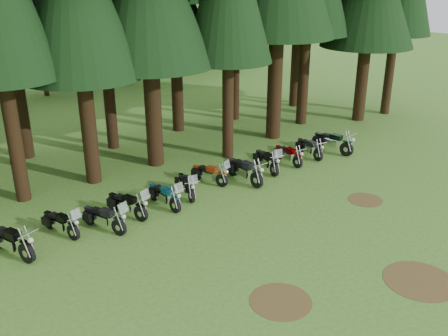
# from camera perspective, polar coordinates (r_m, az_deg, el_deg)

# --- Properties ---
(ground) EXTENTS (120.00, 120.00, 0.00)m
(ground) POSITION_cam_1_polar(r_m,az_deg,el_deg) (17.86, 8.66, -8.15)
(ground) COLOR #3E6C28
(ground) RESTS_ON ground
(decid_4) EXTENTS (5.93, 5.76, 7.41)m
(decid_4) POSITION_cam_1_polar(r_m,az_deg,el_deg) (39.02, -19.93, 14.08)
(decid_4) COLOR black
(decid_4) RESTS_ON ground
(decid_5) EXTENTS (8.45, 8.21, 10.56)m
(decid_5) POSITION_cam_1_polar(r_m,az_deg,el_deg) (41.10, -10.82, 17.91)
(decid_5) COLOR black
(decid_5) RESTS_ON ground
(decid_6) EXTENTS (7.06, 6.86, 8.82)m
(decid_6) POSITION_cam_1_polar(r_m,az_deg,el_deg) (45.79, -4.08, 17.31)
(decid_6) COLOR black
(decid_6) RESTS_ON ground
(dirt_patch_0) EXTENTS (1.80, 1.80, 0.01)m
(dirt_patch_0) POSITION_cam_1_polar(r_m,az_deg,el_deg) (14.86, 6.50, -14.89)
(dirt_patch_0) COLOR #4C3D1E
(dirt_patch_0) RESTS_ON ground
(dirt_patch_1) EXTENTS (1.40, 1.40, 0.01)m
(dirt_patch_1) POSITION_cam_1_polar(r_m,az_deg,el_deg) (21.34, 15.83, -3.52)
(dirt_patch_1) COLOR #4C3D1E
(dirt_patch_1) RESTS_ON ground
(dirt_patch_2) EXTENTS (2.20, 2.20, 0.01)m
(dirt_patch_2) POSITION_cam_1_polar(r_m,az_deg,el_deg) (16.70, 21.48, -11.90)
(dirt_patch_2) COLOR #4C3D1E
(dirt_patch_2) RESTS_ON ground
(motorcycle_0) EXTENTS (0.86, 2.29, 0.96)m
(motorcycle_0) POSITION_cam_1_polar(r_m,az_deg,el_deg) (18.02, -23.26, -7.77)
(motorcycle_0) COLOR black
(motorcycle_0) RESTS_ON ground
(motorcycle_1) EXTENTS (0.73, 1.99, 1.26)m
(motorcycle_1) POSITION_cam_1_polar(r_m,az_deg,el_deg) (18.76, -18.15, -6.06)
(motorcycle_1) COLOR black
(motorcycle_1) RESTS_ON ground
(motorcycle_2) EXTENTS (0.91, 2.11, 1.35)m
(motorcycle_2) POSITION_cam_1_polar(r_m,az_deg,el_deg) (18.61, -13.55, -5.66)
(motorcycle_2) COLOR black
(motorcycle_2) RESTS_ON ground
(motorcycle_3) EXTENTS (0.80, 2.15, 1.36)m
(motorcycle_3) POSITION_cam_1_polar(r_m,az_deg,el_deg) (19.43, -11.02, -4.19)
(motorcycle_3) COLOR black
(motorcycle_3) RESTS_ON ground
(motorcycle_4) EXTENTS (0.40, 2.11, 1.33)m
(motorcycle_4) POSITION_cam_1_polar(r_m,az_deg,el_deg) (19.96, -6.84, -3.22)
(motorcycle_4) COLOR black
(motorcycle_4) RESTS_ON ground
(motorcycle_5) EXTENTS (0.89, 2.01, 1.28)m
(motorcycle_5) POSITION_cam_1_polar(r_m,az_deg,el_deg) (20.82, -4.33, -2.06)
(motorcycle_5) COLOR black
(motorcycle_5) RESTS_ON ground
(motorcycle_6) EXTENTS (0.76, 2.00, 1.27)m
(motorcycle_6) POSITION_cam_1_polar(r_m,az_deg,el_deg) (21.95, -1.70, -0.71)
(motorcycle_6) COLOR black
(motorcycle_6) RESTS_ON ground
(motorcycle_7) EXTENTS (0.37, 2.40, 0.98)m
(motorcycle_7) POSITION_cam_1_polar(r_m,az_deg,el_deg) (22.10, 2.34, -0.36)
(motorcycle_7) COLOR black
(motorcycle_7) RESTS_ON ground
(motorcycle_8) EXTENTS (0.88, 2.19, 1.39)m
(motorcycle_8) POSITION_cam_1_polar(r_m,az_deg,el_deg) (23.38, 4.90, 0.78)
(motorcycle_8) COLOR black
(motorcycle_8) RESTS_ON ground
(motorcycle_9) EXTENTS (0.37, 2.01, 0.82)m
(motorcycle_9) POSITION_cam_1_polar(r_m,az_deg,el_deg) (24.38, 7.32, 1.46)
(motorcycle_9) COLOR black
(motorcycle_9) RESTS_ON ground
(motorcycle_10) EXTENTS (0.53, 2.05, 0.84)m
(motorcycle_10) POSITION_cam_1_polar(r_m,az_deg,el_deg) (25.45, 9.71, 2.24)
(motorcycle_10) COLOR black
(motorcycle_10) RESTS_ON ground
(motorcycle_11) EXTENTS (0.44, 2.43, 0.99)m
(motorcycle_11) POSITION_cam_1_polar(r_m,az_deg,el_deg) (26.27, 12.26, 2.85)
(motorcycle_11) COLOR black
(motorcycle_11) RESTS_ON ground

